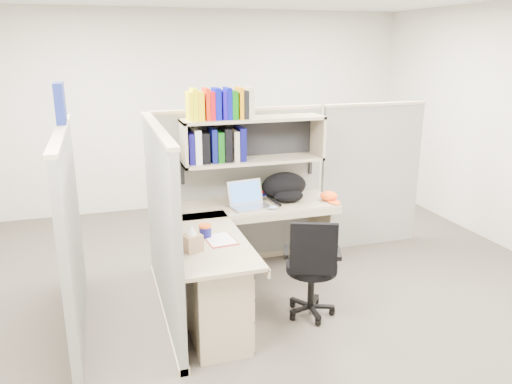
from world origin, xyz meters
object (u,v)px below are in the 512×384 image
object	(u,v)px
laptop	(250,195)
snack_canister	(205,231)
desk	(230,273)
backpack	(286,187)
task_chair	(311,283)

from	to	relation	value
laptop	snack_canister	world-z (taller)	laptop
desk	snack_canister	size ratio (longest dim) A/B	16.64
desk	backpack	xyz separation A→B (m)	(0.82, 0.88, 0.43)
desk	snack_canister	distance (m)	0.40
snack_canister	task_chair	bearing A→B (deg)	-17.91
backpack	task_chair	world-z (taller)	backpack
desk	laptop	distance (m)	0.95
task_chair	desk	bearing A→B (deg)	168.44
task_chair	laptop	bearing A→B (deg)	106.68
laptop	task_chair	bearing A→B (deg)	-82.05
desk	task_chair	size ratio (longest dim) A/B	1.93
desk	task_chair	bearing A→B (deg)	-11.56
laptop	task_chair	distance (m)	1.07
desk	snack_canister	bearing A→B (deg)	141.27
backpack	snack_canister	bearing A→B (deg)	-129.39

